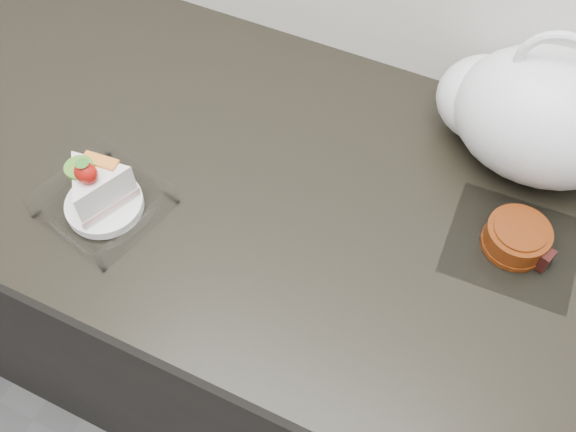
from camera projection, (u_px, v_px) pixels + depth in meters
The scene contains 4 objects.
counter at pixel (285, 313), 1.34m from camera, with size 2.04×0.64×0.90m.
cake_tray at pixel (101, 196), 0.91m from camera, with size 0.18×0.18×0.12m.
mooncake_wrap at pixel (517, 239), 0.89m from camera, with size 0.18×0.17×0.04m.
plastic_bag at pixel (534, 113), 0.92m from camera, with size 0.30×0.22×0.24m.
Camera 1 is at (0.26, 1.16, 1.67)m, focal length 40.00 mm.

